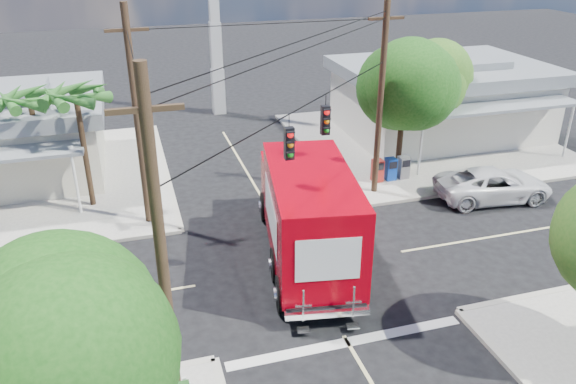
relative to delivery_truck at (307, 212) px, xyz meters
name	(u,v)px	position (x,y,z in m)	size (l,w,h in m)	color
ground	(303,268)	(-0.31, -0.62, -1.96)	(120.00, 120.00, 0.00)	black
sidewalk_ne	(422,141)	(10.57, 10.26, -1.89)	(14.12, 14.12, 0.14)	#9B968C
sidewalk_nw	(22,185)	(-11.19, 10.26, -1.89)	(14.12, 14.12, 0.14)	#9B968C
road_markings	(317,290)	(-0.31, -2.09, -1.96)	(32.00, 32.00, 0.01)	beige
building_ne	(441,97)	(12.19, 11.35, 0.36)	(11.80, 10.20, 4.50)	white
radio_tower	(215,28)	(0.19, 19.38, 3.68)	(0.80, 0.80, 17.00)	silver
tree_sw_front	(77,341)	(-7.30, -8.16, 2.37)	(3.88, 3.78, 6.03)	#422D1C
tree_ne_front	(406,83)	(6.90, 6.14, 2.80)	(4.21, 4.14, 6.66)	#422D1C
tree_ne_back	(430,81)	(9.50, 8.34, 2.22)	(3.77, 3.66, 5.82)	#422D1C
palm_nw_front	(76,98)	(-7.81, 6.88, 3.08)	(3.01, 3.08, 5.59)	#422D1C
palm_nw_back	(30,101)	(-9.81, 8.38, 2.71)	(3.01, 3.08, 5.19)	#422D1C
utility_poles	(248,138)	(-1.90, 0.99, 2.71)	(12.00, 10.68, 9.00)	#473321
vending_boxes	(390,169)	(6.19, 5.58, -1.27)	(1.90, 0.50, 1.10)	#AD261E
delivery_truck	(307,212)	(0.00, 0.00, 0.00)	(4.12, 9.24, 3.87)	black
parked_car	(494,184)	(9.86, 2.47, -1.23)	(2.44, 5.28, 1.47)	silver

